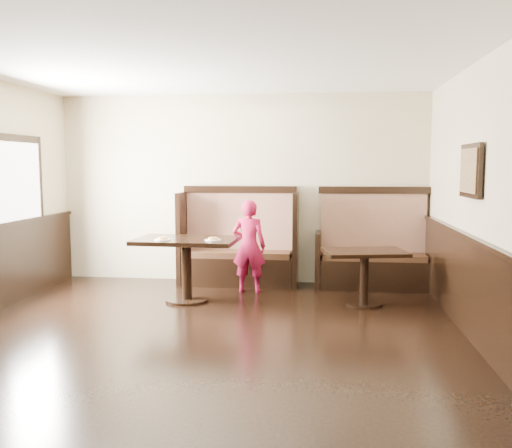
% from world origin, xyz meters
% --- Properties ---
extents(ground, '(7.00, 7.00, 0.00)m').
position_xyz_m(ground, '(0.00, 0.00, 0.00)').
color(ground, black).
rests_on(ground, ground).
extents(room_shell, '(7.00, 7.00, 7.00)m').
position_xyz_m(room_shell, '(-0.30, 0.28, 0.67)').
color(room_shell, '#C5B48F').
rests_on(room_shell, ground).
extents(booth_main, '(1.75, 0.72, 1.45)m').
position_xyz_m(booth_main, '(0.00, 3.30, 0.53)').
color(booth_main, black).
rests_on(booth_main, ground).
extents(booth_neighbor, '(1.65, 0.72, 1.45)m').
position_xyz_m(booth_neighbor, '(1.95, 3.29, 0.48)').
color(booth_neighbor, black).
rests_on(booth_neighbor, ground).
extents(table_main, '(1.31, 0.85, 0.82)m').
position_xyz_m(table_main, '(-0.52, 2.18, 0.63)').
color(table_main, black).
rests_on(table_main, ground).
extents(table_neighbor, '(1.10, 0.83, 0.69)m').
position_xyz_m(table_neighbor, '(1.75, 2.27, 0.52)').
color(table_neighbor, black).
rests_on(table_neighbor, ground).
extents(child, '(0.49, 0.34, 1.29)m').
position_xyz_m(child, '(0.22, 2.78, 0.64)').
color(child, '#A31138').
rests_on(child, ground).
extents(pizza_plate_left, '(0.21, 0.21, 0.04)m').
position_xyz_m(pizza_plate_left, '(-0.77, 1.99, 0.83)').
color(pizza_plate_left, white).
rests_on(pizza_plate_left, table_main).
extents(pizza_plate_right, '(0.21, 0.21, 0.04)m').
position_xyz_m(pizza_plate_right, '(-0.14, 2.05, 0.83)').
color(pizza_plate_right, white).
rests_on(pizza_plate_right, table_main).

